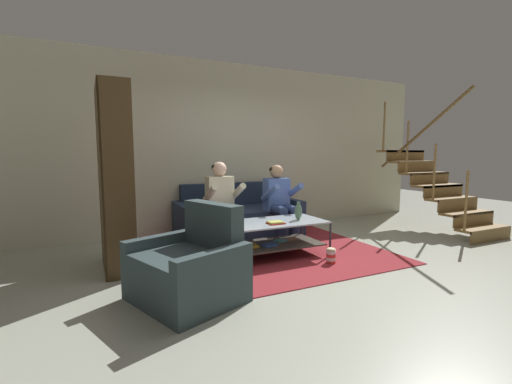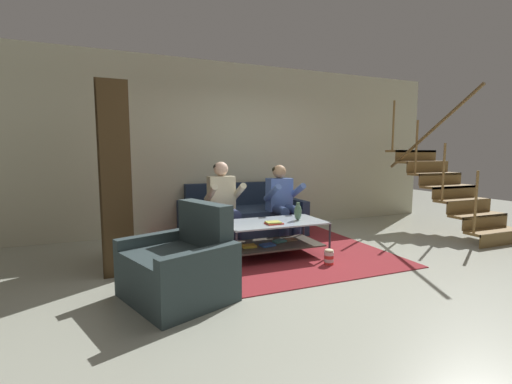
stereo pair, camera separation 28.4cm
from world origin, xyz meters
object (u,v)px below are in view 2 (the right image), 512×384
person_seated_right (282,199)px  armchair (180,267)px  bookshelf (112,194)px  coffee_table (274,233)px  vase (298,212)px  couch (241,218)px  book_stack (274,223)px  popcorn_tub (329,257)px  person_seated_left (223,200)px

person_seated_right → armchair: (-1.83, -1.57, -0.36)m
person_seated_right → armchair: 2.44m
bookshelf → armchair: bookshelf is taller
coffee_table → vase: 0.43m
couch → armchair: 2.55m
couch → book_stack: bearing=-93.3°
coffee_table → book_stack: bearing=-116.2°
couch → popcorn_tub: (0.45, -1.89, -0.18)m
person_seated_left → book_stack: person_seated_left is taller
coffee_table → armchair: size_ratio=1.13×
couch → bookshelf: bookshelf is taller
person_seated_left → vase: person_seated_left is taller
bookshelf → armchair: 1.45m
armchair → coffee_table: bearing=31.9°
couch → bookshelf: 2.25m
vase → armchair: bearing=-154.6°
person_seated_left → bookshelf: bearing=-165.2°
couch → person_seated_right: size_ratio=1.69×
book_stack → person_seated_right: bearing=57.7°
coffee_table → armchair: bearing=-148.1°
couch → person_seated_left: (-0.47, -0.58, 0.39)m
coffee_table → person_seated_right: bearing=56.6°
book_stack → couch: bearing=86.7°
couch → popcorn_tub: size_ratio=9.85×
bookshelf → popcorn_tub: bookshelf is taller
book_stack → vase: bearing=14.5°
person_seated_right → book_stack: (-0.56, -0.88, -0.17)m
bookshelf → person_seated_right: bearing=9.0°
armchair → couch: bearing=57.7°
book_stack → armchair: (-1.28, -0.69, -0.19)m
person_seated_left → book_stack: bearing=-66.4°
couch → book_stack: size_ratio=9.23×
couch → coffee_table: couch is taller
person_seated_left → armchair: person_seated_left is taller
person_seated_left → armchair: (-0.89, -1.58, -0.38)m
coffee_table → vase: vase is taller
couch → person_seated_left: size_ratio=1.61×
person_seated_right → popcorn_tub: person_seated_right is taller
couch → armchair: size_ratio=1.72×
person_seated_left → person_seated_right: (0.94, -0.01, -0.03)m
vase → armchair: 1.88m
book_stack → bookshelf: size_ratio=0.10×
person_seated_left → coffee_table: bearing=-58.2°
coffee_table → popcorn_tub: coffee_table is taller
book_stack → armchair: size_ratio=0.19×
person_seated_right → person_seated_left: bearing=179.7°
person_seated_left → vase: size_ratio=5.11×
couch → person_seated_left: person_seated_left is taller
person_seated_right → coffee_table: (-0.49, -0.74, -0.34)m
coffee_table → vase: bearing=-7.3°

